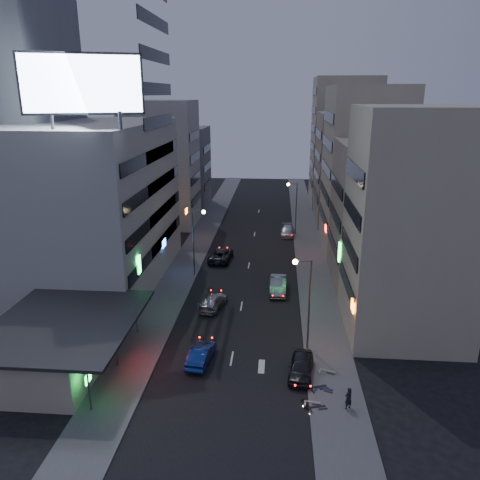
# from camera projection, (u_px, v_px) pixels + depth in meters

# --- Properties ---
(ground) EXTENTS (180.00, 180.00, 0.00)m
(ground) POSITION_uv_depth(u_px,v_px,m) (227.00, 387.00, 34.85)
(ground) COLOR black
(ground) RESTS_ON ground
(sidewalk_left) EXTENTS (4.00, 120.00, 0.12)m
(sidewalk_left) POSITION_uv_depth(u_px,v_px,m) (192.00, 253.00, 63.99)
(sidewalk_left) COLOR #4C4C4F
(sidewalk_left) RESTS_ON ground
(sidewalk_right) EXTENTS (4.00, 120.00, 0.12)m
(sidewalk_right) POSITION_uv_depth(u_px,v_px,m) (310.00, 256.00, 62.73)
(sidewalk_right) COLOR #4C4C4F
(sidewalk_right) RESTS_ON ground
(food_court) EXTENTS (11.00, 13.00, 3.88)m
(food_court) POSITION_uv_depth(u_px,v_px,m) (56.00, 342.00, 37.25)
(food_court) COLOR #B2AC8B
(food_court) RESTS_ON ground
(white_building) EXTENTS (14.00, 24.00, 18.00)m
(white_building) POSITION_uv_depth(u_px,v_px,m) (95.00, 205.00, 52.51)
(white_building) COLOR #A5A5A1
(white_building) RESTS_ON ground
(grey_tower) EXTENTS (10.00, 14.00, 34.00)m
(grey_tower) POSITION_uv_depth(u_px,v_px,m) (22.00, 129.00, 53.68)
(grey_tower) COLOR slate
(grey_tower) RESTS_ON ground
(shophouse_near) EXTENTS (10.00, 11.00, 20.00)m
(shophouse_near) POSITION_uv_depth(u_px,v_px,m) (410.00, 225.00, 40.67)
(shophouse_near) COLOR #B2AC8B
(shophouse_near) RESTS_ON ground
(shophouse_mid) EXTENTS (11.00, 12.00, 16.00)m
(shophouse_mid) POSITION_uv_depth(u_px,v_px,m) (385.00, 215.00, 52.16)
(shophouse_mid) COLOR gray
(shophouse_mid) RESTS_ON ground
(shophouse_far) EXTENTS (10.00, 14.00, 22.00)m
(shophouse_far) POSITION_uv_depth(u_px,v_px,m) (363.00, 170.00, 63.67)
(shophouse_far) COLOR #B2AC8B
(shophouse_far) RESTS_ON ground
(far_left_a) EXTENTS (11.00, 10.00, 20.00)m
(far_left_a) POSITION_uv_depth(u_px,v_px,m) (162.00, 164.00, 75.87)
(far_left_a) COLOR #A5A5A1
(far_left_a) RESTS_ON ground
(far_left_b) EXTENTS (12.00, 10.00, 15.00)m
(far_left_b) POSITION_uv_depth(u_px,v_px,m) (176.00, 167.00, 89.02)
(far_left_b) COLOR slate
(far_left_b) RESTS_ON ground
(far_right_a) EXTENTS (11.00, 12.00, 18.00)m
(far_right_a) POSITION_uv_depth(u_px,v_px,m) (350.00, 168.00, 78.49)
(far_right_a) COLOR gray
(far_right_a) RESTS_ON ground
(far_right_b) EXTENTS (12.00, 12.00, 24.00)m
(far_right_b) POSITION_uv_depth(u_px,v_px,m) (344.00, 142.00, 90.87)
(far_right_b) COLOR #B2AC8B
(far_right_b) RESTS_ON ground
(billboard) EXTENTS (9.52, 3.75, 6.20)m
(billboard) POSITION_uv_depth(u_px,v_px,m) (82.00, 84.00, 38.87)
(billboard) COLOR #595B60
(billboard) RESTS_ON white_building
(street_lamp_right_near) EXTENTS (1.60, 0.44, 8.02)m
(street_lamp_right_near) POSITION_uv_depth(u_px,v_px,m) (305.00, 291.00, 38.49)
(street_lamp_right_near) COLOR #595B60
(street_lamp_right_near) RESTS_ON sidewalk_right
(street_lamp_left) EXTENTS (1.60, 0.44, 8.02)m
(street_lamp_left) POSITION_uv_depth(u_px,v_px,m) (197.00, 233.00, 54.63)
(street_lamp_left) COLOR #595B60
(street_lamp_left) RESTS_ON sidewalk_left
(street_lamp_right_far) EXTENTS (1.60, 0.44, 8.02)m
(street_lamp_right_far) POSITION_uv_depth(u_px,v_px,m) (294.00, 201.00, 70.82)
(street_lamp_right_far) COLOR #595B60
(street_lamp_right_far) RESTS_ON sidewalk_right
(parked_car_right_near) EXTENTS (2.32, 4.60, 1.50)m
(parked_car_right_near) POSITION_uv_depth(u_px,v_px,m) (301.00, 367.00, 36.14)
(parked_car_right_near) COLOR #25252A
(parked_car_right_near) RESTS_ON ground
(parked_car_right_mid) EXTENTS (1.85, 5.05, 1.65)m
(parked_car_right_mid) POSITION_uv_depth(u_px,v_px,m) (278.00, 285.00, 51.35)
(parked_car_right_mid) COLOR #929399
(parked_car_right_mid) RESTS_ON ground
(parked_car_left) EXTENTS (3.04, 5.83, 1.57)m
(parked_car_left) POSITION_uv_depth(u_px,v_px,m) (221.00, 255.00, 61.23)
(parked_car_left) COLOR #29292E
(parked_car_left) RESTS_ON ground
(parked_car_right_far) EXTENTS (2.09, 4.99, 1.44)m
(parked_car_right_far) POSITION_uv_depth(u_px,v_px,m) (288.00, 231.00, 71.98)
(parked_car_right_far) COLOR #AAAEB3
(parked_car_right_far) RESTS_ON ground
(road_car_blue) EXTENTS (2.02, 4.52, 1.44)m
(road_car_blue) POSITION_uv_depth(u_px,v_px,m) (201.00, 354.00, 37.89)
(road_car_blue) COLOR navy
(road_car_blue) RESTS_ON ground
(road_car_silver) EXTENTS (2.85, 5.08, 1.39)m
(road_car_silver) POSITION_uv_depth(u_px,v_px,m) (213.00, 301.00, 47.65)
(road_car_silver) COLOR #A4A7AC
(road_car_silver) RESTS_ON ground
(person) EXTENTS (0.72, 0.65, 1.64)m
(person) POSITION_uv_depth(u_px,v_px,m) (348.00, 398.00, 32.09)
(person) COLOR black
(person) RESTS_ON sidewalk_right
(scooter_black_a) EXTENTS (1.04, 1.93, 1.12)m
(scooter_black_a) POSITION_uv_depth(u_px,v_px,m) (326.00, 398.00, 32.52)
(scooter_black_a) COLOR black
(scooter_black_a) RESTS_ON sidewalk_right
(scooter_silver_a) EXTENTS (0.75, 1.77, 1.05)m
(scooter_silver_a) POSITION_uv_depth(u_px,v_px,m) (321.00, 396.00, 32.85)
(scooter_silver_a) COLOR #9A9EA1
(scooter_silver_a) RESTS_ON sidewalk_right
(scooter_blue) EXTENTS (1.22, 1.97, 1.14)m
(scooter_blue) POSITION_uv_depth(u_px,v_px,m) (334.00, 383.00, 34.19)
(scooter_blue) COLOR navy
(scooter_blue) RESTS_ON sidewalk_right
(scooter_black_b) EXTENTS (1.27, 2.07, 1.20)m
(scooter_black_b) POSITION_uv_depth(u_px,v_px,m) (326.00, 378.00, 34.80)
(scooter_black_b) COLOR black
(scooter_black_b) RESTS_ON sidewalk_right
(scooter_silver_b) EXTENTS (1.26, 1.96, 1.14)m
(scooter_silver_b) POSITION_uv_depth(u_px,v_px,m) (336.00, 366.00, 36.39)
(scooter_silver_b) COLOR #9B9EA2
(scooter_silver_b) RESTS_ON sidewalk_right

